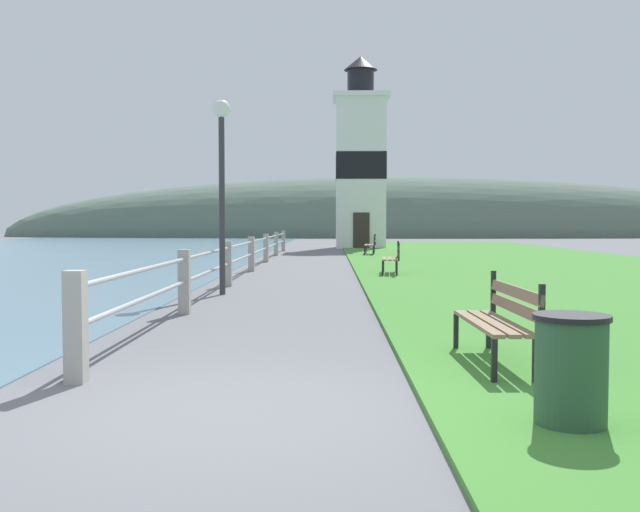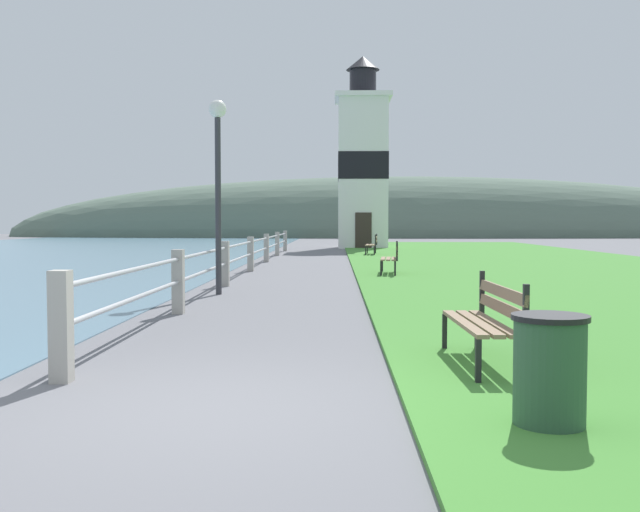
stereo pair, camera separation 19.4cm
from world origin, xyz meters
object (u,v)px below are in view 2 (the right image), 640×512
Objects in this scene: trash_bin at (549,373)px; park_bench_far at (373,243)px; lamp_post at (218,161)px; park_bench_near at (487,316)px; lighthouse at (363,164)px; park_bench_midway at (392,256)px.

park_bench_far is at bearing 89.68° from trash_bin.
park_bench_near is at bearing -61.86° from lamp_post.
lamp_post reaches higher than trash_bin.
lamp_post is at bearing -63.09° from park_bench_near.
lighthouse is 35.74m from trash_bin.
lamp_post is (-3.95, -5.15, 2.20)m from park_bench_midway.
lamp_post is (-3.94, -25.97, -2.03)m from lighthouse.
lamp_post is at bearing 112.32° from trash_bin.
park_bench_midway is 0.42× the size of lamp_post.
park_bench_far is 10.04m from lighthouse.
lighthouse is (-0.11, 9.11, 4.23)m from park_bench_far.
park_bench_far is 17.48m from lamp_post.
lighthouse is at bearing -85.10° from park_bench_midway.
park_bench_far is 26.37m from trash_bin.
lighthouse is 26.34m from lamp_post.
trash_bin is (-0.15, -26.37, -0.11)m from park_bench_far.
park_bench_midway is 0.15× the size of lighthouse.
park_bench_far is 0.43× the size of lamp_post.
lighthouse is at bearing 81.37° from lamp_post.
park_bench_far reaches higher than trash_bin.
lamp_post reaches higher than park_bench_far.
park_bench_midway is at bearing 52.47° from lamp_post.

